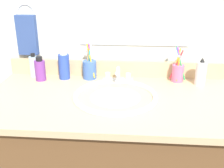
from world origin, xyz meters
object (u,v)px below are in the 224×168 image
Objects in this scene: bottle_shampoo_blue at (64,66)px; bottle_cream_purple at (40,70)px; bottle_gel_clear at (34,66)px; faucet at (118,77)px; cup_blue_plastic at (90,69)px; cup_pink at (178,71)px; bottle_lotion_white at (201,73)px; hand_towel at (27,35)px.

bottle_shampoo_blue is 0.13m from bottle_cream_purple.
bottle_gel_clear is 0.08m from bottle_cream_purple.
cup_blue_plastic reaches higher than faucet.
bottle_cream_purple is at bearing -176.75° from cup_pink.
bottle_gel_clear and bottle_cream_purple have the same top height.
bottle_gel_clear is 0.90m from bottle_lotion_white.
cup_pink is (0.79, -0.02, -0.00)m from bottle_gel_clear.
bottle_gel_clear is 0.85× the size of bottle_shampoo_blue.
bottle_shampoo_blue reaches higher than bottle_cream_purple.
bottle_shampoo_blue is (0.18, -0.02, 0.01)m from bottle_gel_clear.
bottle_lotion_white reaches higher than faucet.
bottle_shampoo_blue is at bearing 15.94° from bottle_cream_purple.
cup_blue_plastic is at bearing 164.69° from faucet.
cup_blue_plastic is at bearing 174.89° from bottle_lotion_white.
cup_pink reaches higher than bottle_shampoo_blue.
bottle_cream_purple is at bearing -50.56° from hand_towel.
bottle_cream_purple is at bearing -169.48° from cup_blue_plastic.
faucet is 0.48m from bottle_gel_clear.
bottle_cream_purple is (-0.12, -0.04, -0.01)m from bottle_shampoo_blue.
faucet is at bearing 178.80° from bottle_lotion_white.
cup_blue_plastic is at bearing 5.51° from bottle_shampoo_blue.
bottle_gel_clear is at bearing 175.98° from bottle_lotion_white.
bottle_lotion_white is at bearing -1.20° from faucet.
cup_blue_plastic is (0.14, 0.01, -0.02)m from bottle_shampoo_blue.
bottle_gel_clear is 0.32m from cup_blue_plastic.
bottle_shampoo_blue is at bearing 176.92° from bottle_lotion_white.
bottle_lotion_white is (0.72, -0.04, -0.01)m from bottle_shampoo_blue.
bottle_lotion_white is at bearing -22.76° from cup_pink.
faucet is 0.17m from cup_blue_plastic.
faucet is at bearing -12.46° from hand_towel.
cup_blue_plastic is (0.32, -0.01, -0.00)m from bottle_gel_clear.
hand_towel is 1.38× the size of faucet.
bottle_gel_clear is at bearing 178.71° from cup_pink.
bottle_cream_purple is at bearing -164.06° from bottle_shampoo_blue.
cup_pink is 0.98× the size of cup_blue_plastic.
cup_pink reaches higher than bottle_cream_purple.
bottle_cream_purple is (0.10, -0.12, -0.16)m from hand_towel.
cup_blue_plastic is at bearing 10.52° from bottle_cream_purple.
cup_pink is (-0.11, 0.05, -0.01)m from bottle_lotion_white.
bottle_shampoo_blue reaches higher than bottle_gel_clear.
bottle_cream_purple is 0.69× the size of cup_pink.
hand_towel reaches higher than faucet.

